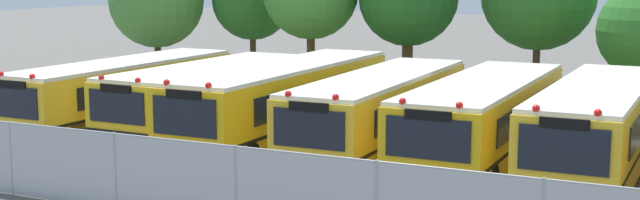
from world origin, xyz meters
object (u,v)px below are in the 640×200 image
at_px(school_bus_2, 285,101).
at_px(school_bus_5, 597,127).
at_px(school_bus_3, 381,112).
at_px(tree_1, 254,0).
at_px(traffic_cone, 94,188).
at_px(school_bus_0, 124,92).
at_px(school_bus_4, 484,119).
at_px(school_bus_1, 208,97).
at_px(tree_0, 154,0).

height_order(school_bus_2, school_bus_5, school_bus_2).
bearing_deg(school_bus_5, school_bus_3, -0.19).
bearing_deg(tree_1, traffic_cone, -71.67).
bearing_deg(tree_1, school_bus_5, -33.11).
relative_size(school_bus_0, school_bus_5, 1.00).
xyz_separation_m(school_bus_3, school_bus_4, (3.18, 0.09, 0.01)).
xyz_separation_m(school_bus_0, tree_1, (-1.15, 11.20, 2.85)).
xyz_separation_m(school_bus_1, school_bus_3, (6.42, -0.25, 0.02)).
bearing_deg(school_bus_3, school_bus_1, -3.46).
distance_m(school_bus_2, tree_0, 15.12).
bearing_deg(school_bus_1, school_bus_4, -179.45).
bearing_deg(school_bus_0, tree_1, -82.92).
xyz_separation_m(school_bus_0, school_bus_5, (16.18, -0.11, 0.07)).
bearing_deg(school_bus_5, school_bus_1, -1.11).
xyz_separation_m(school_bus_1, tree_1, (-4.56, 11.00, 2.84)).
relative_size(school_bus_0, tree_1, 1.69).
distance_m(school_bus_0, tree_0, 10.94).
relative_size(school_bus_0, school_bus_3, 0.99).
height_order(school_bus_0, school_bus_2, school_bus_2).
relative_size(school_bus_0, tree_0, 1.61).
distance_m(school_bus_4, school_bus_5, 3.18).
bearing_deg(school_bus_4, school_bus_0, 0.00).
distance_m(school_bus_1, school_bus_2, 3.03).
relative_size(school_bus_0, traffic_cone, 22.74).
bearing_deg(school_bus_0, school_bus_2, -178.08).
bearing_deg(school_bus_1, tree_0, -43.79).
relative_size(school_bus_1, traffic_cone, 20.82).
relative_size(school_bus_3, tree_1, 1.70).
xyz_separation_m(tree_0, tree_1, (4.24, 2.11, 0.01)).
relative_size(school_bus_5, tree_0, 1.62).
xyz_separation_m(school_bus_2, traffic_cone, (-1.37, -7.64, -1.23)).
height_order(school_bus_5, traffic_cone, school_bus_5).
distance_m(school_bus_3, traffic_cone, 8.96).
bearing_deg(traffic_cone, school_bus_4, 43.70).
height_order(school_bus_1, school_bus_4, school_bus_4).
bearing_deg(tree_1, tree_0, -153.55).
bearing_deg(school_bus_5, school_bus_2, -0.85).
bearing_deg(school_bus_1, traffic_cone, 103.59).
bearing_deg(school_bus_3, tree_0, -32.21).
distance_m(tree_0, tree_1, 4.73).
bearing_deg(school_bus_0, tree_0, -58.14).
relative_size(school_bus_2, school_bus_5, 1.09).
bearing_deg(tree_0, tree_1, 26.45).
relative_size(school_bus_0, school_bus_2, 0.92).
xyz_separation_m(school_bus_2, school_bus_3, (3.39, -0.14, -0.06)).
bearing_deg(school_bus_4, traffic_cone, 43.57).
bearing_deg(traffic_cone, tree_1, 108.33).
distance_m(tree_0, traffic_cone, 20.06).
bearing_deg(school_bus_5, school_bus_4, -2.25).
distance_m(school_bus_4, traffic_cone, 11.05).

